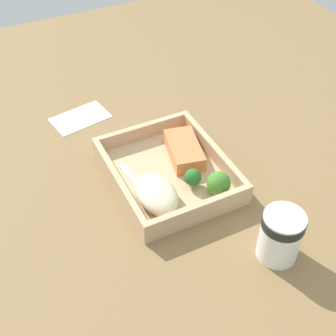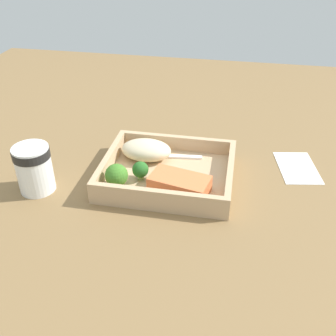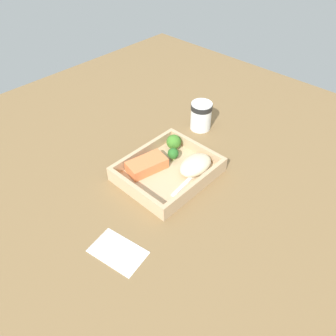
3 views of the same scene
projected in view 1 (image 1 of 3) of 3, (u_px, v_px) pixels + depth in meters
ground_plane at (168, 182)px, 93.47cm from camera, size 160.00×160.00×2.00cm
takeout_tray at (168, 176)px, 92.38cm from camera, size 26.16×21.83×1.20cm
tray_rim at (168, 167)px, 90.85cm from camera, size 26.16×21.83×3.31cm
salmon_fillet at (184, 150)px, 94.72cm from camera, size 12.21×8.24×3.17cm
mashed_potatoes at (156, 194)px, 85.06cm from camera, size 10.84×7.23×4.16cm
broccoli_floret_1 at (219, 184)px, 86.33cm from camera, size 4.48×4.48×4.87cm
broccoli_floret_2 at (193, 177)px, 88.05cm from camera, size 3.27×3.27×3.90cm
fork at (145, 193)px, 87.73cm from camera, size 15.89×3.44×0.44cm
paper_cup at (281, 234)px, 75.65cm from camera, size 7.05×7.05×9.51cm
receipt_slip at (80, 118)px, 107.14cm from camera, size 9.90×13.77×0.24cm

